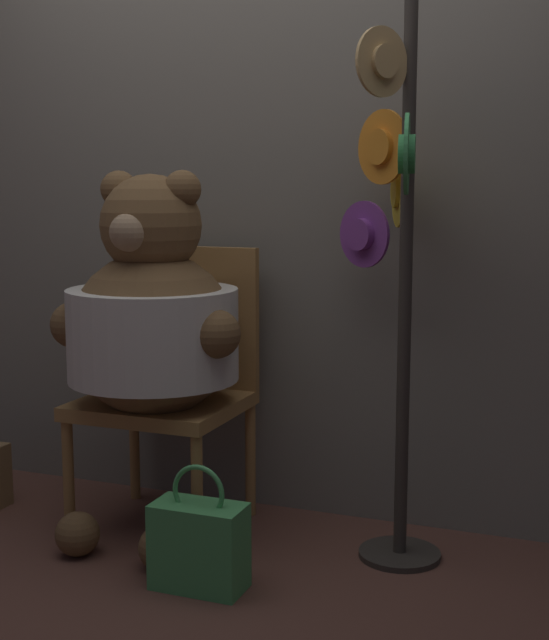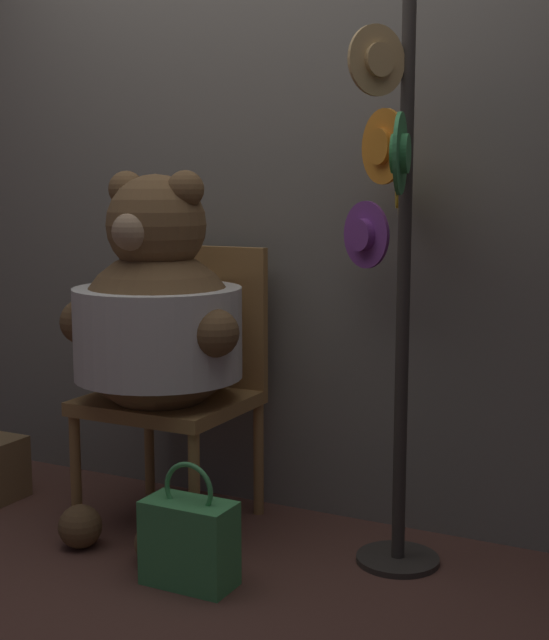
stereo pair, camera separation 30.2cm
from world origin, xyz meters
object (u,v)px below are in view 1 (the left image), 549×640
at_px(chair, 173,376).
at_px(teddy_bear, 152,324).
at_px(hat_display_rack, 394,256).
at_px(handbag_on_ground, 199,544).

height_order(chair, teddy_bear, teddy_bear).
bearing_deg(hat_display_rack, chair, 177.46).
relative_size(chair, hat_display_rack, 0.56).
height_order(chair, handbag_on_ground, chair).
distance_m(chair, handbag_on_ground, 0.75).
relative_size(chair, handbag_on_ground, 2.56).
distance_m(teddy_bear, hat_display_rack, 0.88).
relative_size(chair, teddy_bear, 0.79).
relative_size(teddy_bear, hat_display_rack, 0.71).
bearing_deg(hat_display_rack, teddy_bear, -170.27).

